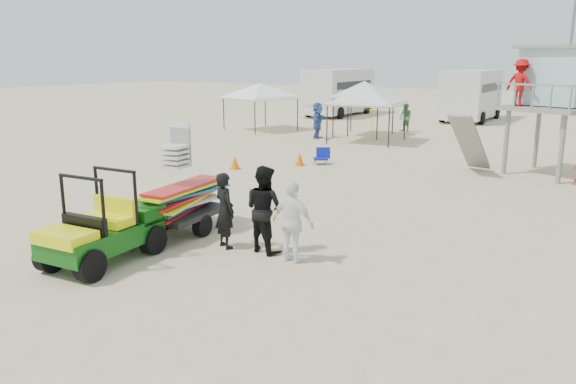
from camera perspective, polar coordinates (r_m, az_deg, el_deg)
The scene contains 19 objects.
ground at distance 9.98m, azimuth -11.80°, elevation -10.35°, with size 140.00×140.00×0.00m, color beige.
utility_cart at distance 11.66m, azimuth -18.60°, elevation -2.89°, with size 1.35×2.46×1.81m.
surf_trailer at distance 13.18m, azimuth -10.84°, elevation -0.22°, with size 1.48×2.53×2.27m.
man_left at distance 12.02m, azimuth -6.44°, elevation -1.88°, with size 0.60×0.39×1.64m, color black.
man_mid at distance 11.70m, azimuth -2.42°, elevation -1.73°, with size 0.89×0.70×1.84m, color black.
man_right at distance 11.08m, azimuth 0.50°, elevation -3.11°, with size 0.96×0.40×1.65m, color white.
lifeguard_tower at distance 21.44m, azimuth 25.30°, elevation 10.12°, with size 3.50×3.50×4.32m.
canopy_white_a at distance 27.66m, azimuth 8.13°, elevation 10.29°, with size 3.51×3.51×3.10m.
canopy_white_b at distance 32.19m, azimuth -2.85°, elevation 10.75°, with size 4.00×4.00×3.06m.
canopy_white_c at distance 30.13m, azimuth 7.77°, elevation 10.83°, with size 2.72×2.72×3.24m.
umbrella_a at distance 29.95m, azimuth 3.15°, elevation 7.42°, with size 1.91×1.95×1.75m, color red.
umbrella_b at distance 28.57m, azimuth 8.63°, elevation 7.11°, with size 2.02×2.06×1.85m, color yellow.
cone_near at distance 20.80m, azimuth -5.44°, elevation 3.01°, with size 0.34×0.34×0.50m, color orange.
cone_far at distance 21.39m, azimuth 1.19°, elevation 3.36°, with size 0.34×0.34×0.50m, color orange.
beach_chair_a at distance 21.76m, azimuth 3.48°, elevation 3.67°, with size 0.73×0.82×0.64m.
rv_far_left at distance 40.96m, azimuth 5.15°, elevation 10.28°, with size 2.64×6.80×3.25m.
rv_mid_left at distance 39.23m, azimuth 18.16°, elevation 9.55°, with size 2.65×6.50×3.25m.
light_pole_left at distance 33.70m, azimuth 26.65°, elevation 12.04°, with size 0.14×0.14×8.00m, color slate.
distant_beachgoers at distance 27.58m, azimuth 14.66°, elevation 6.50°, with size 20.80×16.27×1.83m.
Camera 1 is at (6.42, -6.53, 3.96)m, focal length 35.00 mm.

